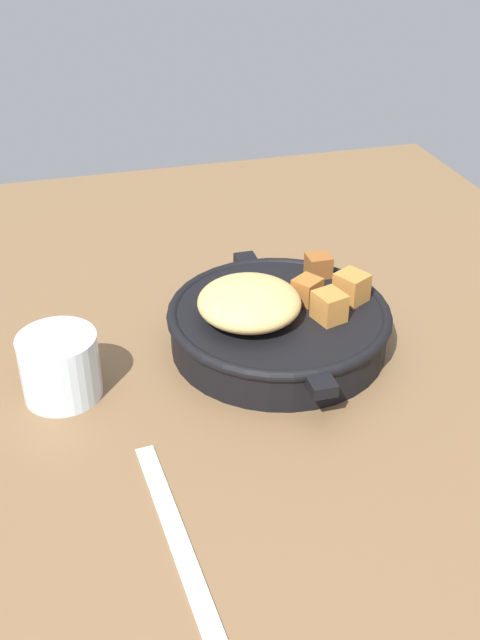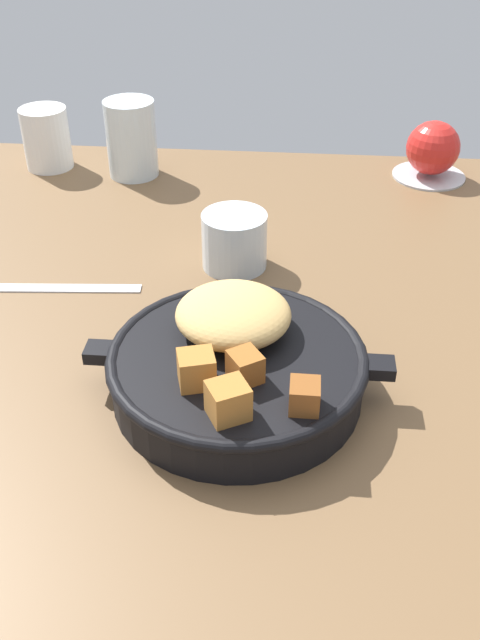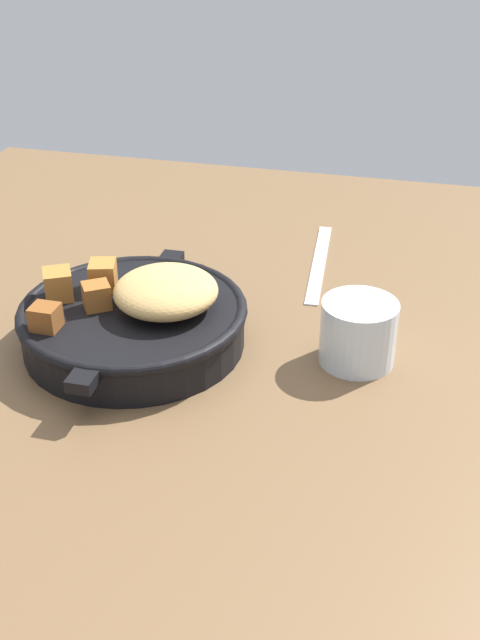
# 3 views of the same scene
# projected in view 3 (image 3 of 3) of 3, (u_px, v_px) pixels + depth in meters

# --- Properties ---
(ground_plane) EXTENTS (1.11, 1.03, 0.02)m
(ground_plane) POSITION_uv_depth(u_px,v_px,m) (201.00, 362.00, 0.83)
(ground_plane) COLOR brown
(cast_iron_skillet) EXTENTS (0.28, 0.24, 0.08)m
(cast_iron_skillet) POSITION_uv_depth(u_px,v_px,m) (136.00, 318.00, 0.82)
(cast_iron_skillet) COLOR black
(cast_iron_skillet) RESTS_ON ground_plane
(butter_knife) EXTENTS (0.22, 0.03, 0.00)m
(butter_knife) POSITION_uv_depth(u_px,v_px,m) (319.00, 262.00, 1.00)
(butter_knife) COLOR silver
(butter_knife) RESTS_ON ground_plane
(water_glass_short) EXTENTS (0.08, 0.08, 0.07)m
(water_glass_short) POSITION_uv_depth(u_px,v_px,m) (358.00, 332.00, 0.79)
(water_glass_short) COLOR silver
(water_glass_short) RESTS_ON ground_plane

